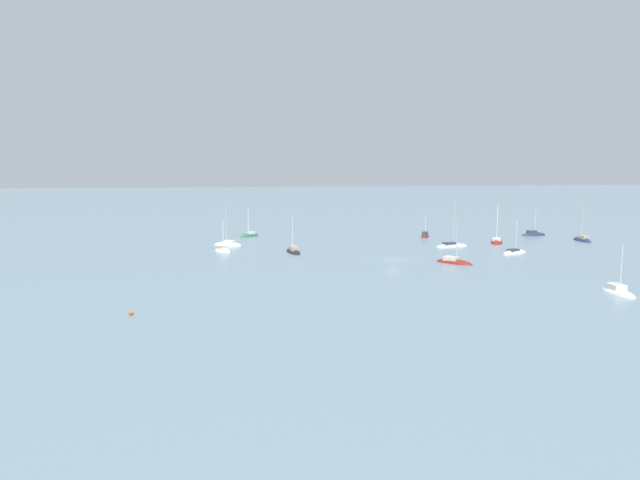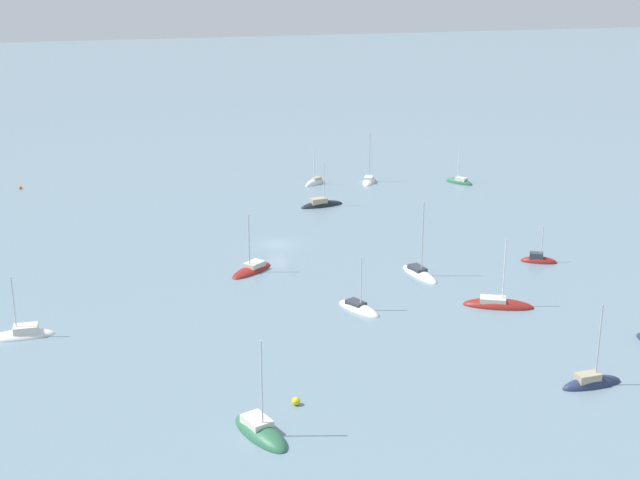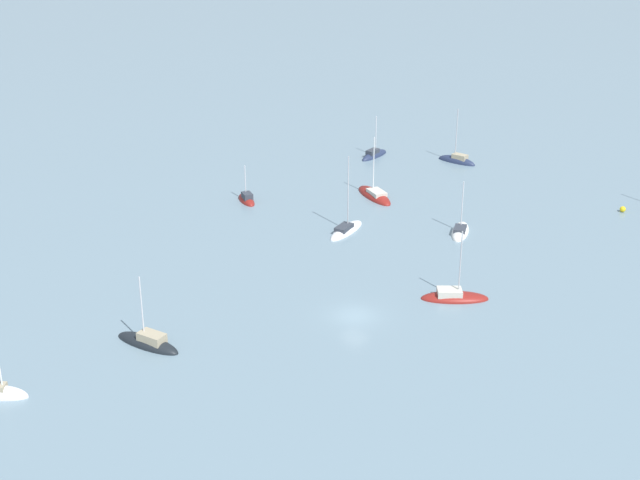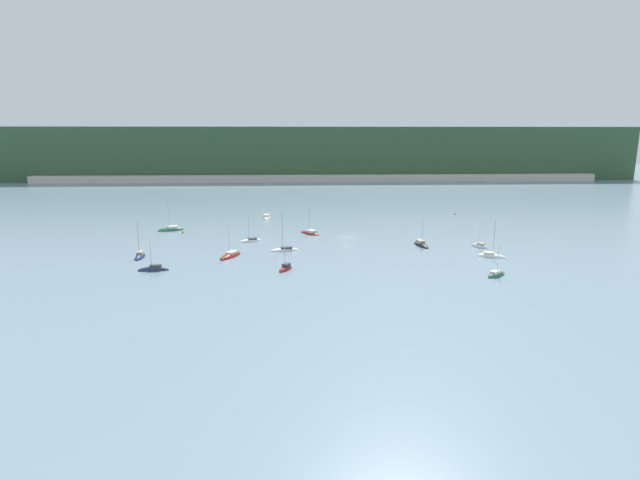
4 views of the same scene
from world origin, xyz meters
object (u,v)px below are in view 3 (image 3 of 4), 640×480
(sailboat_0, at_px, (460,232))
(sailboat_5, at_px, (457,161))
(sailboat_2, at_px, (374,196))
(mooring_buoy_0, at_px, (623,209))
(sailboat_9, at_px, (454,298))
(sailboat_1, at_px, (346,231))
(sailboat_3, at_px, (247,200))
(sailboat_6, at_px, (148,344))
(sailboat_12, at_px, (1,395))
(sailboat_7, at_px, (374,156))

(sailboat_0, height_order, sailboat_5, sailboat_5)
(sailboat_2, bearing_deg, sailboat_0, -167.20)
(sailboat_5, bearing_deg, mooring_buoy_0, 169.97)
(sailboat_9, bearing_deg, sailboat_1, 121.02)
(sailboat_3, xyz_separation_m, sailboat_6, (32.24, 19.96, 0.01))
(sailboat_0, bearing_deg, sailboat_5, 7.93)
(sailboat_6, xyz_separation_m, mooring_buoy_0, (-60.70, 18.54, 0.25))
(sailboat_5, height_order, mooring_buoy_0, sailboat_5)
(sailboat_12, height_order, mooring_buoy_0, sailboat_12)
(sailboat_1, relative_size, sailboat_12, 1.39)
(sailboat_6, bearing_deg, sailboat_0, -109.21)
(sailboat_5, height_order, sailboat_9, sailboat_5)
(sailboat_2, relative_size, sailboat_5, 1.00)
(sailboat_9, bearing_deg, sailboat_5, 82.19)
(sailboat_1, bearing_deg, sailboat_7, 20.15)
(sailboat_2, xyz_separation_m, sailboat_6, (44.51, 8.44, 0.05))
(sailboat_5, bearing_deg, sailboat_6, 94.55)
(sailboat_3, xyz_separation_m, sailboat_12, (45.67, 17.52, -0.03))
(sailboat_2, height_order, sailboat_12, sailboat_2)
(sailboat_2, distance_m, mooring_buoy_0, 31.47)
(sailboat_1, distance_m, sailboat_6, 32.99)
(sailboat_7, relative_size, sailboat_12, 0.97)
(sailboat_6, distance_m, sailboat_9, 30.70)
(sailboat_0, relative_size, sailboat_6, 0.93)
(sailboat_0, xyz_separation_m, sailboat_12, (54.88, -9.30, 0.02))
(sailboat_2, height_order, sailboat_6, sailboat_2)
(sailboat_3, distance_m, mooring_buoy_0, 47.88)
(sailboat_2, bearing_deg, sailboat_6, 124.85)
(sailboat_9, relative_size, sailboat_12, 1.13)
(sailboat_7, distance_m, sailboat_9, 47.51)
(sailboat_12, bearing_deg, sailboat_2, 58.96)
(sailboat_2, xyz_separation_m, mooring_buoy_0, (-16.19, 26.99, 0.29))
(sailboat_6, distance_m, sailboat_12, 13.65)
(sailboat_2, height_order, mooring_buoy_0, sailboat_2)
(sailboat_0, xyz_separation_m, sailboat_5, (-22.63, -15.17, 0.05))
(mooring_buoy_0, bearing_deg, sailboat_7, -86.26)
(sailboat_7, xyz_separation_m, mooring_buoy_0, (-2.46, 37.72, 0.27))
(sailboat_0, relative_size, sailboat_12, 0.99)
(sailboat_1, height_order, sailboat_12, sailboat_1)
(sailboat_2, distance_m, sailboat_7, 17.43)
(sailboat_5, relative_size, sailboat_9, 1.10)
(sailboat_6, height_order, mooring_buoy_0, sailboat_6)
(sailboat_3, relative_size, mooring_buoy_0, 7.48)
(sailboat_0, distance_m, sailboat_6, 42.01)
(sailboat_3, bearing_deg, mooring_buoy_0, -116.91)
(sailboat_5, distance_m, mooring_buoy_0, 27.08)
(sailboat_0, distance_m, sailboat_2, 15.60)
(sailboat_0, distance_m, mooring_buoy_0, 22.53)
(sailboat_9, bearing_deg, mooring_buoy_0, 45.21)
(sailboat_2, distance_m, sailboat_5, 19.58)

